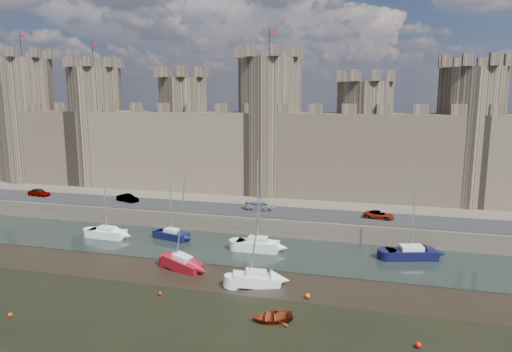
% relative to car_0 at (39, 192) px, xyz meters
% --- Properties ---
extents(ground, '(160.00, 160.00, 0.00)m').
position_rel_car_0_xyz_m(ground, '(34.81, -34.43, -3.17)').
color(ground, black).
rests_on(ground, ground).
extents(water_channel, '(160.00, 12.00, 0.08)m').
position_rel_car_0_xyz_m(water_channel, '(34.81, -10.43, -3.13)').
color(water_channel, black).
rests_on(water_channel, ground).
extents(quay, '(160.00, 60.00, 2.50)m').
position_rel_car_0_xyz_m(quay, '(34.81, 25.57, -1.92)').
color(quay, '#4C443A').
rests_on(quay, ground).
extents(road, '(160.00, 7.00, 0.10)m').
position_rel_car_0_xyz_m(road, '(34.81, -0.43, -0.62)').
color(road, black).
rests_on(road, quay).
extents(castle, '(108.50, 11.00, 29.00)m').
position_rel_car_0_xyz_m(castle, '(34.17, 13.57, 8.50)').
color(castle, '#42382B').
rests_on(castle, quay).
extents(car_0, '(4.10, 2.08, 1.34)m').
position_rel_car_0_xyz_m(car_0, '(0.00, 0.00, 0.00)').
color(car_0, gray).
rests_on(car_0, quay).
extents(car_1, '(4.14, 2.51, 1.29)m').
position_rel_car_0_xyz_m(car_1, '(16.79, 0.02, -0.02)').
color(car_1, gray).
rests_on(car_1, quay).
extents(car_2, '(4.69, 2.30, 1.31)m').
position_rel_car_0_xyz_m(car_2, '(38.75, 0.20, -0.01)').
color(car_2, gray).
rests_on(car_2, quay).
extents(car_3, '(4.37, 2.68, 1.13)m').
position_rel_car_0_xyz_m(car_3, '(55.73, -0.19, -0.10)').
color(car_3, gray).
rests_on(car_3, quay).
extents(sailboat_0, '(5.26, 2.19, 9.73)m').
position_rel_car_0_xyz_m(sailboat_0, '(19.75, -10.59, -2.40)').
color(sailboat_0, white).
rests_on(sailboat_0, ground).
extents(sailboat_1, '(4.91, 2.86, 9.25)m').
position_rel_car_0_xyz_m(sailboat_1, '(28.71, -8.95, -2.42)').
color(sailboat_1, black).
rests_on(sailboat_1, ground).
extents(sailboat_2, '(5.37, 2.27, 11.41)m').
position_rel_car_0_xyz_m(sailboat_2, '(41.14, -10.57, -2.28)').
color(sailboat_2, silver).
rests_on(sailboat_2, ground).
extents(sailboat_3, '(6.24, 3.78, 10.25)m').
position_rel_car_0_xyz_m(sailboat_3, '(59.55, -8.54, -2.38)').
color(sailboat_3, black).
rests_on(sailboat_3, ground).
extents(sailboat_4, '(5.03, 3.20, 10.99)m').
position_rel_car_0_xyz_m(sailboat_4, '(34.57, -18.73, -2.38)').
color(sailboat_4, maroon).
rests_on(sailboat_4, ground).
extents(sailboat_5, '(5.20, 3.46, 10.46)m').
position_rel_car_0_xyz_m(sailboat_5, '(43.70, -20.84, -2.42)').
color(sailboat_5, silver).
rests_on(sailboat_5, ground).
extents(dinghy_4, '(4.16, 3.50, 0.74)m').
position_rel_car_0_xyz_m(dinghy_4, '(46.98, -27.85, -2.80)').
color(dinghy_4, maroon).
rests_on(dinghy_4, ground).
extents(buoy_1, '(0.39, 0.39, 0.39)m').
position_rel_car_0_xyz_m(buoy_1, '(35.16, -25.43, -2.97)').
color(buoy_1, red).
rests_on(buoy_1, ground).
extents(buoy_3, '(0.50, 0.50, 0.50)m').
position_rel_car_0_xyz_m(buoy_3, '(49.24, -22.43, -2.92)').
color(buoy_3, '#E5550A').
rests_on(buoy_3, ground).
extents(buoy_4, '(0.40, 0.40, 0.40)m').
position_rel_car_0_xyz_m(buoy_4, '(24.47, -32.95, -2.97)').
color(buoy_4, red).
rests_on(buoy_4, ground).
extents(buoy_5, '(0.50, 0.50, 0.50)m').
position_rel_car_0_xyz_m(buoy_5, '(58.81, -28.96, -2.92)').
color(buoy_5, red).
rests_on(buoy_5, ground).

